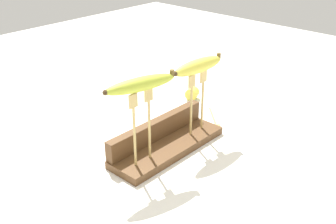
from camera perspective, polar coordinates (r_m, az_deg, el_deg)
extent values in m
plane|color=white|center=(1.19, 0.00, -5.33)|extent=(3.00, 3.00, 0.00)
cube|color=brown|center=(1.18, 0.00, -4.86)|extent=(0.37, 0.12, 0.02)
cube|color=brown|center=(1.19, -1.63, -2.40)|extent=(0.36, 0.03, 0.06)
cylinder|color=tan|center=(1.04, -4.67, -3.53)|extent=(0.01, 0.01, 0.17)
cube|color=tan|center=(0.99, -4.88, 1.55)|extent=(0.03, 0.01, 0.04)
cylinder|color=tan|center=(1.07, -2.62, -2.50)|extent=(0.01, 0.01, 0.17)
cube|color=tan|center=(1.03, -2.73, 2.47)|extent=(0.03, 0.01, 0.04)
cylinder|color=tan|center=(1.19, 3.23, 0.12)|extent=(0.01, 0.01, 0.15)
cube|color=tan|center=(1.15, 3.35, 4.31)|extent=(0.03, 0.01, 0.04)
cylinder|color=tan|center=(1.23, 4.80, 0.92)|extent=(0.01, 0.01, 0.15)
cube|color=tan|center=(1.19, 4.97, 5.00)|extent=(0.03, 0.01, 0.04)
ellipsoid|color=#B2C138|center=(1.00, -3.85, 3.90)|extent=(0.20, 0.09, 0.04)
cylinder|color=brown|center=(1.04, 0.56, 5.43)|extent=(0.01, 0.01, 0.02)
sphere|color=#3F2D19|center=(0.96, -8.73, 2.69)|extent=(0.01, 0.01, 0.01)
ellipsoid|color=#DBD147|center=(1.16, 4.23, 6.43)|extent=(0.19, 0.06, 0.04)
cylinder|color=brown|center=(1.21, 7.08, 7.75)|extent=(0.01, 0.01, 0.02)
sphere|color=#3F2D19|center=(1.09, 1.04, 5.36)|extent=(0.01, 0.01, 0.01)
cylinder|color=tan|center=(1.38, 6.26, -0.47)|extent=(0.09, 0.10, 0.01)
cube|color=tan|center=(1.31, 6.85, -2.05)|extent=(0.04, 0.04, 0.01)
cylinder|color=#DBD147|center=(1.49, 3.38, 2.61)|extent=(0.05, 0.05, 0.04)
cylinder|color=beige|center=(1.51, 3.61, 2.88)|extent=(0.02, 0.04, 0.04)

